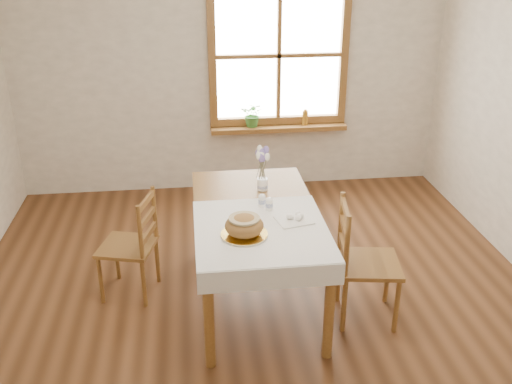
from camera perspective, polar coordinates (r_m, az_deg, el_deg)
ground at (r=4.31m, az=0.49°, el=-12.64°), size 5.00×5.00×0.00m
room_walls at (r=3.55m, az=0.59°, el=9.93°), size 4.60×5.10×2.65m
window at (r=6.06m, az=2.29°, el=13.48°), size 1.46×0.08×1.46m
window_sill at (r=6.19m, az=2.28°, el=6.43°), size 1.46×0.20×0.05m
dining_table at (r=4.20m, az=0.00°, el=-2.92°), size 0.90×1.60×0.75m
table_linen at (r=3.90m, az=0.54°, el=-3.77°), size 0.91×0.99×0.01m
chair_left at (r=4.49m, az=-12.76°, el=-5.16°), size 0.50×0.49×0.85m
chair_right at (r=4.17m, az=11.25°, el=-6.88°), size 0.51×0.49×0.92m
bread_plate at (r=3.81m, az=-1.18°, el=-4.29°), size 0.36×0.36×0.02m
bread_loaf at (r=3.77m, az=-1.19°, el=-3.22°), size 0.26×0.26×0.14m
egg_napkin at (r=4.01m, az=3.81°, el=-2.82°), size 0.28×0.25×0.01m
eggs at (r=4.00m, az=3.82°, el=-2.50°), size 0.21×0.20×0.04m
salt_shaker at (r=4.18m, az=0.60°, el=-0.83°), size 0.06×0.06×0.10m
pepper_shaker at (r=4.13m, az=1.33°, el=-1.19°), size 0.06×0.06×0.10m
flower_vase at (r=4.47m, az=0.65°, el=0.70°), size 0.11×0.11×0.09m
lavender_bouquet at (r=4.40m, az=0.66°, el=2.94°), size 0.15×0.15×0.28m
potted_plant at (r=6.11m, az=-0.30°, el=7.48°), size 0.32×0.33×0.21m
amber_bottle at (r=6.20m, az=4.94°, el=7.49°), size 0.08×0.08×0.17m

